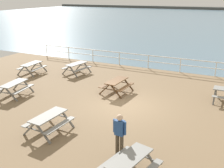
% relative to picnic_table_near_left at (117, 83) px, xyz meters
% --- Properties ---
extents(ground_plane, '(30.00, 24.00, 0.20)m').
position_rel_picnic_table_near_left_xyz_m(ground_plane, '(1.28, -1.65, -0.68)').
color(ground_plane, '#846B4C').
extents(sea_band, '(142.00, 90.00, 0.01)m').
position_rel_picnic_table_near_left_xyz_m(sea_band, '(1.28, 51.10, -0.58)').
color(sea_band, slate).
rests_on(sea_band, ground).
extents(seaward_railing, '(23.07, 0.07, 1.08)m').
position_rel_picnic_table_near_left_xyz_m(seaward_railing, '(1.28, 6.10, 0.18)').
color(seaward_railing, white).
rests_on(seaward_railing, ground).
extents(picnic_table_near_left, '(1.66, 1.91, 0.80)m').
position_rel_picnic_table_near_left_xyz_m(picnic_table_near_left, '(0.00, 0.00, 0.00)').
color(picnic_table_near_left, brown).
rests_on(picnic_table_near_left, ground).
extents(picnic_table_near_right, '(1.62, 1.87, 0.80)m').
position_rel_picnic_table_near_left_xyz_m(picnic_table_near_right, '(-7.46, 0.94, 0.00)').
color(picnic_table_near_right, gray).
rests_on(picnic_table_near_right, ground).
extents(picnic_table_mid_centre, '(1.65, 1.89, 0.80)m').
position_rel_picnic_table_near_left_xyz_m(picnic_table_mid_centre, '(-0.63, -5.69, 0.00)').
color(picnic_table_mid_centre, gray).
rests_on(picnic_table_mid_centre, ground).
extents(picnic_table_far_left, '(1.79, 2.02, 0.80)m').
position_rel_picnic_table_near_left_xyz_m(picnic_table_far_left, '(-4.41, 2.39, 0.00)').
color(picnic_table_far_left, gray).
rests_on(picnic_table_far_left, ground).
extents(picnic_table_far_right, '(1.87, 2.09, 0.80)m').
position_rel_picnic_table_near_left_xyz_m(picnic_table_far_right, '(3.71, -7.05, 0.00)').
color(picnic_table_far_right, gray).
rests_on(picnic_table_far_right, ground).
extents(picnic_table_corner, '(1.72, 1.96, 0.80)m').
position_rel_picnic_table_near_left_xyz_m(picnic_table_corner, '(-5.25, -3.06, 0.00)').
color(picnic_table_corner, gray).
rests_on(picnic_table_corner, ground).
extents(visitor, '(0.53, 0.24, 1.66)m').
position_rel_picnic_table_near_left_xyz_m(visitor, '(2.88, -6.00, 0.36)').
color(visitor, '#4C4233').
rests_on(visitor, ground).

